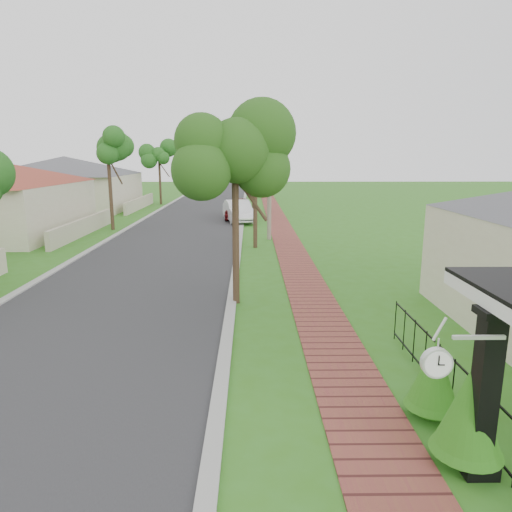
% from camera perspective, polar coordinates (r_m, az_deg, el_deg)
% --- Properties ---
extents(ground, '(160.00, 160.00, 0.00)m').
position_cam_1_polar(ground, '(8.28, -9.95, -21.01)').
color(ground, '#34701A').
rests_on(ground, ground).
extents(road, '(7.00, 120.00, 0.02)m').
position_cam_1_polar(road, '(27.53, -9.60, 2.64)').
color(road, '#28282B').
rests_on(road, ground).
extents(kerb_right, '(0.30, 120.00, 0.10)m').
position_cam_1_polar(kerb_right, '(27.21, -1.98, 2.69)').
color(kerb_right, '#9E9E99').
rests_on(kerb_right, ground).
extents(kerb_left, '(0.30, 120.00, 0.10)m').
position_cam_1_polar(kerb_left, '(28.32, -16.92, 2.55)').
color(kerb_left, '#9E9E99').
rests_on(kerb_left, ground).
extents(sidewalk, '(1.50, 120.00, 0.03)m').
position_cam_1_polar(sidewalk, '(27.27, 3.50, 2.70)').
color(sidewalk, brown).
rests_on(sidewalk, ground).
extents(porch_post, '(0.48, 0.48, 2.52)m').
position_cam_1_polar(porch_post, '(7.51, 26.57, -16.04)').
color(porch_post, black).
rests_on(porch_post, ground).
extents(picket_fence, '(0.03, 8.02, 1.00)m').
position_cam_1_polar(picket_fence, '(8.70, 25.25, -16.24)').
color(picket_fence, black).
rests_on(picket_fence, ground).
extents(street_trees, '(10.70, 37.65, 5.89)m').
position_cam_1_polar(street_trees, '(33.92, -7.89, 12.18)').
color(street_trees, '#382619').
rests_on(street_trees, ground).
extents(hedge_row, '(0.93, 4.82, 1.71)m').
position_cam_1_polar(hedge_row, '(7.28, 27.32, -20.29)').
color(hedge_row, '#195C12').
rests_on(hedge_row, ground).
extents(far_house_grey, '(15.56, 15.56, 4.60)m').
position_cam_1_polar(far_house_grey, '(43.98, -22.62, 8.50)').
color(far_house_grey, beige).
rests_on(far_house_grey, ground).
extents(parked_car_red, '(2.09, 4.66, 1.56)m').
position_cam_1_polar(parked_car_red, '(34.25, -2.15, 5.98)').
color(parked_car_red, maroon).
rests_on(parked_car_red, ground).
extents(parked_car_white, '(2.51, 4.81, 1.51)m').
position_cam_1_polar(parked_car_white, '(32.53, -2.23, 5.61)').
color(parked_car_white, white).
rests_on(parked_car_white, ground).
extents(near_tree, '(2.24, 2.24, 5.76)m').
position_cam_1_polar(near_tree, '(13.83, -2.65, 12.55)').
color(near_tree, '#382619').
rests_on(near_tree, ground).
extents(utility_pole, '(1.20, 0.24, 7.01)m').
position_cam_1_polar(utility_pole, '(25.23, 1.69, 10.08)').
color(utility_pole, gray).
rests_on(utility_pole, ground).
extents(station_clock, '(1.05, 0.13, 0.58)m').
position_cam_1_polar(station_clock, '(6.48, 22.01, -12.03)').
color(station_clock, silver).
rests_on(station_clock, ground).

